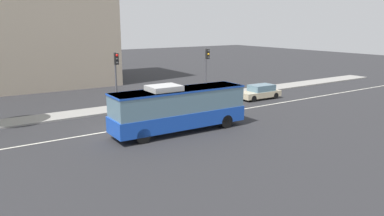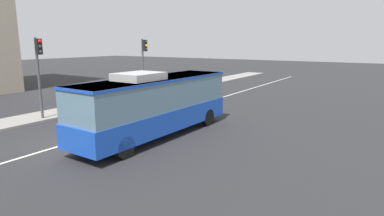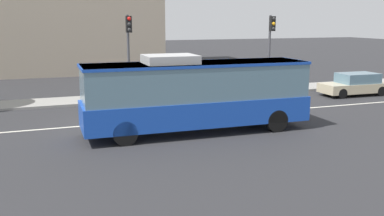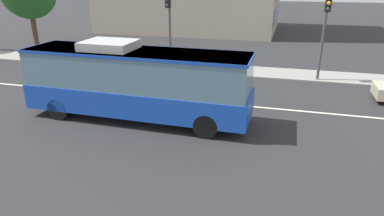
{
  "view_description": "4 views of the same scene",
  "coord_description": "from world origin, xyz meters",
  "px_view_note": "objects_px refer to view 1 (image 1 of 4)",
  "views": [
    {
      "loc": [
        -10.09,
        -24.62,
        7.6
      ],
      "look_at": [
        4.99,
        -2.17,
        1.42
      ],
      "focal_mm": 34.64,
      "sensor_mm": 36.0,
      "label": 1
    },
    {
      "loc": [
        -9.24,
        -13.33,
        4.87
      ],
      "look_at": [
        5.86,
        -3.49,
        1.19
      ],
      "focal_mm": 29.84,
      "sensor_mm": 36.0,
      "label": 2
    },
    {
      "loc": [
        -3.17,
        -20.51,
        4.95
      ],
      "look_at": [
        3.36,
        -2.51,
        1.04
      ],
      "focal_mm": 40.87,
      "sensor_mm": 36.0,
      "label": 3
    },
    {
      "loc": [
        9.48,
        -15.93,
        6.04
      ],
      "look_at": [
        6.22,
        -3.72,
        1.12
      ],
      "focal_mm": 31.7,
      "sensor_mm": 36.0,
      "label": 4
    }
  ],
  "objects_px": {
    "traffic_light_near_corner": "(207,65)",
    "transit_bus": "(179,107)",
    "traffic_light_mid_block": "(116,71)",
    "sedan_beige": "(260,92)"
  },
  "relations": [
    {
      "from": "sedan_beige",
      "to": "traffic_light_near_corner",
      "type": "relative_size",
      "value": 0.87
    },
    {
      "from": "transit_bus",
      "to": "traffic_light_near_corner",
      "type": "height_order",
      "value": "traffic_light_near_corner"
    },
    {
      "from": "sedan_beige",
      "to": "traffic_light_near_corner",
      "type": "bearing_deg",
      "value": -27.05
    },
    {
      "from": "traffic_light_near_corner",
      "to": "traffic_light_mid_block",
      "type": "relative_size",
      "value": 1.0
    },
    {
      "from": "traffic_light_mid_block",
      "to": "transit_bus",
      "type": "bearing_deg",
      "value": 6.72
    },
    {
      "from": "traffic_light_near_corner",
      "to": "transit_bus",
      "type": "bearing_deg",
      "value": -47.96
    },
    {
      "from": "traffic_light_mid_block",
      "to": "traffic_light_near_corner",
      "type": "bearing_deg",
      "value": 87.32
    },
    {
      "from": "sedan_beige",
      "to": "traffic_light_near_corner",
      "type": "xyz_separation_m",
      "value": [
        -4.9,
        2.68,
        2.84
      ]
    },
    {
      "from": "transit_bus",
      "to": "traffic_light_mid_block",
      "type": "distance_m",
      "value": 8.51
    },
    {
      "from": "traffic_light_near_corner",
      "to": "sedan_beige",
      "type": "bearing_deg",
      "value": 59.18
    }
  ]
}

